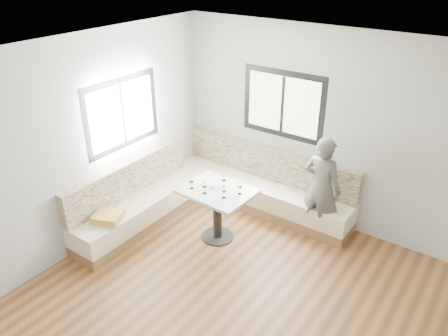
# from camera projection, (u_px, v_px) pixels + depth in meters

# --- Properties ---
(room) EXTENTS (5.01, 5.01, 2.81)m
(room) POSITION_uv_depth(u_px,v_px,m) (235.00, 212.00, 4.17)
(room) COLOR brown
(room) RESTS_ON ground
(banquette) EXTENTS (2.90, 2.80, 0.95)m
(banquette) POSITION_uv_depth(u_px,v_px,m) (209.00, 195.00, 6.56)
(banquette) COLOR olive
(banquette) RESTS_ON ground
(table) EXTENTS (0.96, 0.76, 0.77)m
(table) POSITION_uv_depth(u_px,v_px,m) (217.00, 202.00, 5.91)
(table) COLOR black
(table) RESTS_ON ground
(person) EXTENTS (0.58, 0.41, 1.49)m
(person) POSITION_uv_depth(u_px,v_px,m) (322.00, 188.00, 5.91)
(person) COLOR #504F49
(person) RESTS_ON ground
(olive_ramekin) EXTENTS (0.09, 0.09, 0.04)m
(olive_ramekin) POSITION_uv_depth(u_px,v_px,m) (213.00, 186.00, 5.88)
(olive_ramekin) COLOR white
(olive_ramekin) RESTS_ON table
(wine_glass_a) EXTENTS (0.08, 0.08, 0.17)m
(wine_glass_a) POSITION_uv_depth(u_px,v_px,m) (191.00, 181.00, 5.81)
(wine_glass_a) COLOR white
(wine_glass_a) RESTS_ON table
(wine_glass_b) EXTENTS (0.08, 0.08, 0.17)m
(wine_glass_b) POSITION_uv_depth(u_px,v_px,m) (204.00, 186.00, 5.69)
(wine_glass_b) COLOR white
(wine_glass_b) RESTS_ON table
(wine_glass_c) EXTENTS (0.08, 0.08, 0.17)m
(wine_glass_c) POSITION_uv_depth(u_px,v_px,m) (224.00, 190.00, 5.59)
(wine_glass_c) COLOR white
(wine_glass_c) RESTS_ON table
(wine_glass_d) EXTENTS (0.08, 0.08, 0.17)m
(wine_glass_d) POSITION_uv_depth(u_px,v_px,m) (224.00, 179.00, 5.84)
(wine_glass_d) COLOR white
(wine_glass_d) RESTS_ON table
(wine_glass_e) EXTENTS (0.08, 0.08, 0.17)m
(wine_glass_e) POSITION_uv_depth(u_px,v_px,m) (240.00, 186.00, 5.68)
(wine_glass_e) COLOR white
(wine_glass_e) RESTS_ON table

